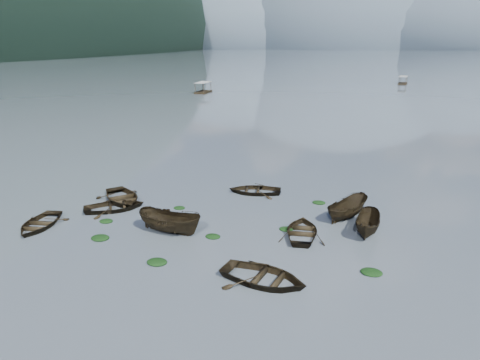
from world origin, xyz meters
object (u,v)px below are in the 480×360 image
(rowboat_0, at_px, (40,227))
(pontoon_centre, at_px, (403,84))
(rowboat_3, at_px, (302,234))
(pontoon_left, at_px, (203,93))

(rowboat_0, relative_size, pontoon_centre, 0.75)
(rowboat_3, xyz_separation_m, pontoon_left, (-37.23, 75.08, 0.00))
(rowboat_0, relative_size, rowboat_3, 0.99)
(rowboat_0, height_order, pontoon_left, pontoon_left)
(pontoon_left, height_order, pontoon_centre, pontoon_left)
(pontoon_centre, bearing_deg, rowboat_3, -88.88)
(rowboat_0, xyz_separation_m, pontoon_centre, (29.63, 118.59, 0.00))
(rowboat_3, height_order, pontoon_left, pontoon_left)
(rowboat_3, bearing_deg, pontoon_centre, -103.08)
(pontoon_left, relative_size, pontoon_centre, 1.15)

